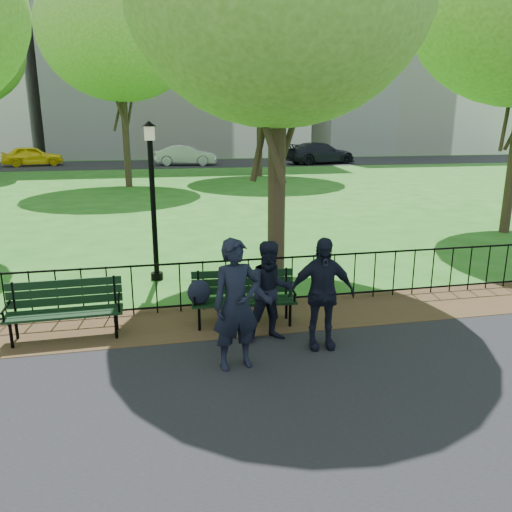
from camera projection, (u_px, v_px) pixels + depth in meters
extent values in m
plane|color=#245817|center=(262.00, 358.00, 7.00)|extent=(120.00, 120.00, 0.00)
cube|color=#3C2A18|center=(243.00, 317.00, 8.42)|extent=(60.00, 1.60, 0.01)
cube|color=black|center=(166.00, 164.00, 40.06)|extent=(70.00, 9.00, 0.01)
cylinder|color=black|center=(237.00, 260.00, 8.66)|extent=(24.00, 0.04, 0.04)
cylinder|color=black|center=(237.00, 302.00, 8.86)|extent=(24.00, 0.04, 0.04)
cylinder|color=black|center=(237.00, 284.00, 8.78)|extent=(0.02, 0.02, 0.90)
cube|color=white|center=(397.00, 40.00, 54.51)|extent=(20.00, 15.00, 24.00)
cube|color=black|center=(244.00, 301.00, 8.02)|extent=(1.70, 0.60, 0.04)
cube|color=black|center=(243.00, 278.00, 8.17)|extent=(1.67, 0.19, 0.42)
cylinder|color=black|center=(199.00, 319.00, 7.83)|extent=(0.05, 0.05, 0.42)
cylinder|color=black|center=(290.00, 315.00, 7.99)|extent=(0.05, 0.05, 0.42)
cylinder|color=black|center=(199.00, 311.00, 8.15)|extent=(0.05, 0.05, 0.42)
cylinder|color=black|center=(286.00, 308.00, 8.31)|extent=(0.05, 0.05, 0.42)
cylinder|color=black|center=(194.00, 293.00, 7.88)|extent=(0.08, 0.52, 0.04)
cylinder|color=black|center=(292.00, 289.00, 8.06)|extent=(0.08, 0.52, 0.04)
ellipsoid|color=black|center=(199.00, 292.00, 7.79)|extent=(0.38, 0.29, 0.40)
cube|color=black|center=(65.00, 313.00, 7.49)|extent=(1.70, 0.49, 0.04)
cube|color=black|center=(65.00, 288.00, 7.63)|extent=(1.69, 0.07, 0.42)
cylinder|color=black|center=(11.00, 336.00, 7.22)|extent=(0.05, 0.05, 0.42)
cylinder|color=black|center=(116.00, 326.00, 7.55)|extent=(0.05, 0.05, 0.42)
cylinder|color=black|center=(16.00, 327.00, 7.54)|extent=(0.05, 0.05, 0.42)
cylinder|color=black|center=(117.00, 318.00, 7.87)|extent=(0.05, 0.05, 0.42)
cylinder|color=black|center=(6.00, 307.00, 7.26)|extent=(0.05, 0.53, 0.04)
cylinder|color=black|center=(119.00, 299.00, 7.62)|extent=(0.05, 0.53, 0.04)
cylinder|color=black|center=(157.00, 276.00, 10.50)|extent=(0.25, 0.25, 0.15)
cylinder|color=black|center=(154.00, 211.00, 10.15)|extent=(0.11, 0.11, 2.91)
cube|color=beige|center=(149.00, 133.00, 9.75)|extent=(0.20, 0.20, 0.27)
cone|color=black|center=(149.00, 124.00, 9.70)|extent=(0.29, 0.29, 0.11)
cylinder|color=#2D2116|center=(276.00, 200.00, 10.08)|extent=(0.35, 0.35, 3.36)
cylinder|color=#2D2116|center=(512.00, 166.00, 14.56)|extent=(0.30, 0.30, 3.93)
cylinder|color=#2D2116|center=(126.00, 142.00, 25.20)|extent=(0.35, 0.35, 4.56)
ellipsoid|color=#5B8E2A|center=(119.00, 31.00, 23.87)|extent=(7.68, 7.68, 6.53)
cylinder|color=#2D2116|center=(260.00, 135.00, 30.21)|extent=(0.35, 0.35, 4.99)
ellipsoid|color=#5B8E2A|center=(260.00, 34.00, 28.75)|extent=(8.41, 8.41, 7.15)
imported|color=black|center=(236.00, 305.00, 6.52)|extent=(0.71, 0.53, 1.77)
imported|color=black|center=(271.00, 292.00, 7.36)|extent=(0.77, 0.43, 1.53)
imported|color=black|center=(321.00, 293.00, 7.13)|extent=(1.00, 0.49, 1.64)
imported|color=yellow|center=(32.00, 156.00, 37.98)|extent=(4.70, 2.79, 1.50)
imported|color=#B0B3B8|center=(186.00, 155.00, 38.54)|extent=(4.90, 2.50, 1.54)
imported|color=black|center=(320.00, 153.00, 39.98)|extent=(6.13, 3.45, 1.68)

